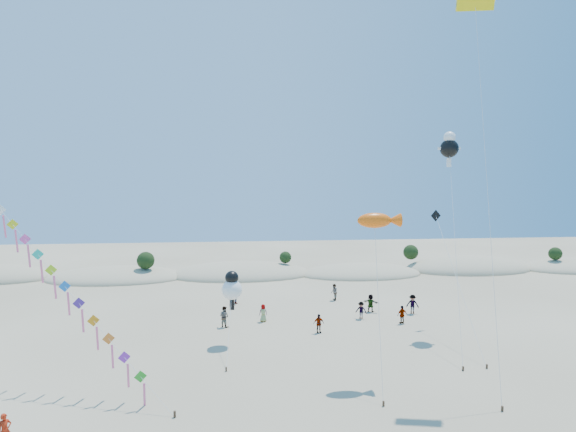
{
  "coord_description": "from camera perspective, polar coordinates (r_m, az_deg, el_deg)",
  "views": [
    {
      "loc": [
        -0.45,
        -18.41,
        12.74
      ],
      "look_at": [
        3.01,
        14.0,
        10.25
      ],
      "focal_mm": 30.0,
      "sensor_mm": 36.0,
      "label": 1
    }
  ],
  "objects": [
    {
      "name": "dune_ridge",
      "position": [
        64.81,
        -4.67,
        -6.88
      ],
      "size": [
        145.3,
        11.49,
        5.57
      ],
      "color": "tan",
      "rests_on": "ground"
    },
    {
      "name": "fish_kite",
      "position": [
        31.63,
        10.76,
        -0.55
      ],
      "size": [
        2.85,
        5.31,
        10.59
      ],
      "color": "#3F2D1E",
      "rests_on": "ground"
    },
    {
      "name": "cartoon_kite_low",
      "position": [
        37.83,
        -6.67,
        -8.38
      ],
      "size": [
        1.57,
        6.42,
        5.69
      ],
      "color": "#3F2D1E",
      "rests_on": "ground"
    },
    {
      "name": "cartoon_kite_high",
      "position": [
        43.53,
        18.57,
        7.8
      ],
      "size": [
        4.17,
        10.63,
        16.8
      ],
      "color": "#3F2D1E",
      "rests_on": "ground"
    },
    {
      "name": "parafoil_kite",
      "position": [
        36.15,
        21.34,
        21.73
      ],
      "size": [
        2.43,
        7.26,
        24.57
      ],
      "color": "#3F2D1E",
      "rests_on": "ground"
    },
    {
      "name": "dark_kite",
      "position": [
        42.32,
        18.26,
        -3.53
      ],
      "size": [
        1.5,
        11.3,
        10.05
      ],
      "color": "#3F2D1E",
      "rests_on": "ground"
    },
    {
      "name": "flyer_foreground",
      "position": [
        28.5,
        -30.53,
        -21.02
      ],
      "size": [
        0.69,
        0.67,
        1.6
      ],
      "primitive_type": "imported",
      "rotation": [
        0.0,
        0.0,
        0.69
      ],
      "color": "#A8230D",
      "rests_on": "ground"
    },
    {
      "name": "beachgoers",
      "position": [
        46.3,
        4.42,
        -10.51
      ],
      "size": [
        18.91,
        11.13,
        1.82
      ],
      "color": "slate",
      "rests_on": "ground"
    }
  ]
}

